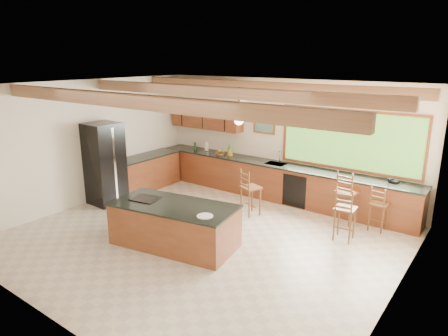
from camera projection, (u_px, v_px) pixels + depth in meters
The scene contains 9 objects.
ground at pixel (203, 238), 8.02m from camera, with size 7.20×7.20×0.00m, color #BFAF9E.
room_shell at pixel (216, 124), 8.03m from camera, with size 7.27×6.54×3.02m.
counter_run at pixel (240, 179), 10.32m from camera, with size 7.12×3.10×1.27m.
island at pixel (174, 225), 7.61m from camera, with size 2.53×1.51×0.85m.
refrigerator at pixel (105, 164), 9.72m from camera, with size 0.81×0.79×2.00m.
bar_stool_a at pixel (249, 189), 8.98m from camera, with size 0.50×0.50×1.09m.
bar_stool_b at pixel (344, 210), 7.74m from camera, with size 0.42×0.42×1.08m.
bar_stool_c at pixel (347, 193), 8.53m from camera, with size 0.48×0.48×1.19m.
bar_stool_d at pixel (379, 205), 8.18m from camera, with size 0.37×0.37×0.96m.
Camera 1 is at (4.69, -5.67, 3.50)m, focal length 32.00 mm.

